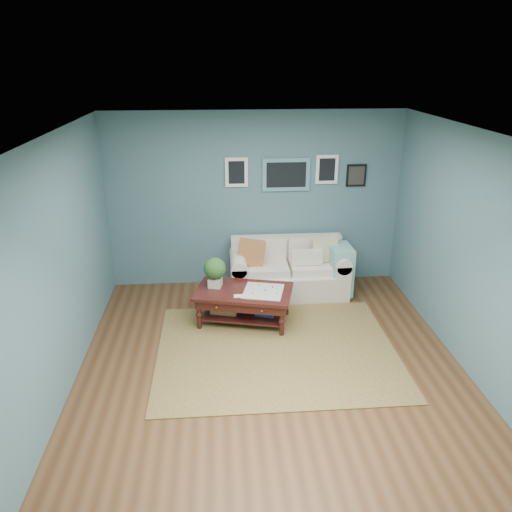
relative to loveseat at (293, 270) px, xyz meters
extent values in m
plane|color=brown|center=(-0.55, -2.02, -0.38)|extent=(5.00, 5.00, 0.00)
plane|color=white|center=(-0.55, -2.02, 2.32)|extent=(5.00, 5.00, 0.00)
cube|color=#466871|center=(-0.55, 0.48, 0.97)|extent=(4.50, 0.02, 2.70)
cube|color=#466871|center=(-0.55, -4.52, 0.97)|extent=(4.50, 0.02, 2.70)
cube|color=#466871|center=(-2.80, -2.02, 0.97)|extent=(0.02, 5.00, 2.70)
cube|color=#466871|center=(1.70, -2.02, 0.97)|extent=(0.02, 5.00, 2.70)
cube|color=#5B8D99|center=(-0.08, 0.45, 1.37)|extent=(0.72, 0.03, 0.50)
cube|color=black|center=(-0.08, 0.43, 1.37)|extent=(0.60, 0.01, 0.38)
cube|color=white|center=(-0.83, 0.45, 1.42)|extent=(0.34, 0.03, 0.44)
cube|color=white|center=(0.54, 0.45, 1.44)|extent=(0.34, 0.03, 0.44)
cube|color=black|center=(1.00, 0.45, 1.34)|extent=(0.30, 0.03, 0.34)
cube|color=brown|center=(-0.45, -1.63, -0.37)|extent=(2.94, 2.35, 0.01)
cube|color=beige|center=(-0.08, -0.03, -0.18)|extent=(1.31, 0.81, 0.39)
cube|color=beige|center=(-0.08, 0.28, 0.23)|extent=(1.71, 0.20, 0.44)
cube|color=beige|center=(-0.84, -0.03, -0.09)|extent=(0.22, 0.81, 0.57)
cube|color=beige|center=(0.68, -0.03, -0.09)|extent=(0.22, 0.81, 0.57)
cylinder|color=beige|center=(-0.84, -0.03, 0.19)|extent=(0.24, 0.81, 0.24)
cylinder|color=beige|center=(0.68, -0.03, 0.19)|extent=(0.24, 0.81, 0.24)
cube|color=beige|center=(-0.43, -0.09, 0.07)|extent=(0.66, 0.52, 0.12)
cube|color=beige|center=(0.27, -0.09, 0.07)|extent=(0.66, 0.52, 0.12)
cube|color=beige|center=(-0.43, 0.17, 0.29)|extent=(0.66, 0.11, 0.33)
cube|color=beige|center=(0.27, 0.17, 0.29)|extent=(0.66, 0.11, 0.33)
cube|color=#AF5027|center=(-0.65, -0.08, 0.33)|extent=(0.44, 0.16, 0.44)
cube|color=beige|center=(0.47, -0.02, 0.33)|extent=(0.43, 0.17, 0.43)
cube|color=beige|center=(0.18, -0.13, 0.25)|extent=(0.46, 0.11, 0.22)
cube|color=#80C0B7|center=(0.68, -0.14, 0.05)|extent=(0.31, 0.51, 0.74)
cube|color=black|center=(-0.81, -0.87, 0.08)|extent=(1.42, 1.03, 0.04)
cube|color=black|center=(-0.81, -0.87, 0.00)|extent=(1.32, 0.93, 0.13)
cube|color=black|center=(-0.81, -0.87, -0.26)|extent=(1.19, 0.80, 0.03)
sphere|color=gold|center=(-1.18, -1.13, 0.00)|extent=(0.03, 0.03, 0.03)
sphere|color=gold|center=(-0.60, -1.28, 0.00)|extent=(0.03, 0.03, 0.03)
cylinder|color=black|center=(-1.41, -1.02, -0.16)|extent=(0.06, 0.06, 0.44)
cylinder|color=black|center=(-0.34, -1.28, -0.16)|extent=(0.06, 0.06, 0.44)
cylinder|color=black|center=(-1.28, -0.46, -0.16)|extent=(0.06, 0.06, 0.44)
cylinder|color=black|center=(-0.20, -0.72, -0.16)|extent=(0.06, 0.06, 0.44)
cube|color=beige|center=(-1.19, -0.72, 0.17)|extent=(0.21, 0.21, 0.13)
sphere|color=#21551C|center=(-1.19, -0.72, 0.37)|extent=(0.30, 0.30, 0.30)
cube|color=white|center=(-0.55, -0.93, 0.11)|extent=(0.62, 0.62, 0.01)
cube|color=#AC7D45|center=(-1.07, -0.81, -0.14)|extent=(0.41, 0.34, 0.21)
cube|color=navy|center=(-0.51, -0.92, -0.18)|extent=(0.29, 0.25, 0.12)
camera|label=1|loc=(-1.12, -6.93, 3.04)|focal=35.00mm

